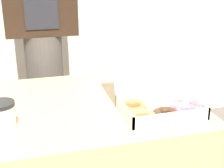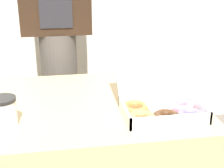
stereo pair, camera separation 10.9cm
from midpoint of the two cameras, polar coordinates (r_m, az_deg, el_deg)
donut_box at (r=1.19m, az=11.33°, el=-4.05°), size 0.33×0.32×0.24m
coffee_cup at (r=1.12m, az=-16.66°, el=-5.01°), size 0.09×0.09×0.11m
person_customer at (r=1.81m, az=-8.33°, el=9.87°), size 0.39×0.21×1.67m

